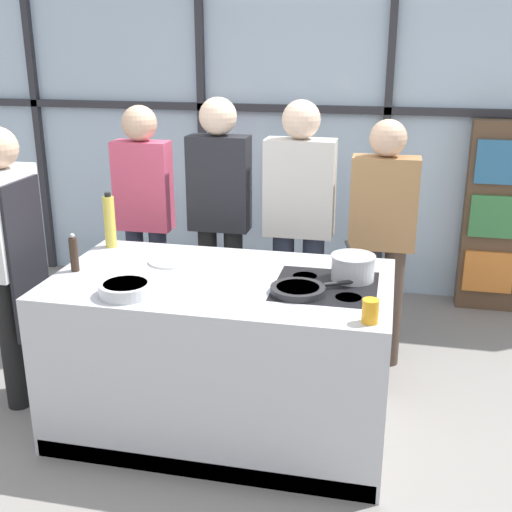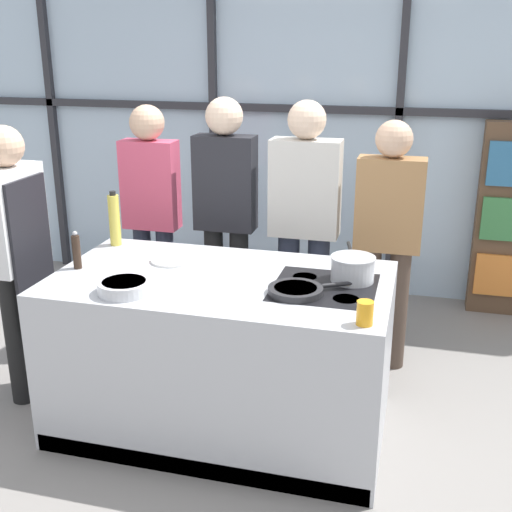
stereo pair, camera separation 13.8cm
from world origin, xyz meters
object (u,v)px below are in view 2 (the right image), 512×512
Objects in this scene: mixing_bowl at (124,286)px; saucepan at (353,268)px; spectator_center_right at (304,217)px; pepper_grinder at (76,251)px; oil_bottle at (114,220)px; spectator_far_right at (388,232)px; frying_pan at (297,290)px; white_plate at (173,260)px; spectator_center_left at (226,208)px; chef at (17,249)px; juice_glass_near at (365,313)px; spectator_far_left at (152,208)px.

saucepan is at bearing 23.15° from mixing_bowl.
spectator_center_right reaches higher than pepper_grinder.
saucepan is (0.41, -0.82, -0.03)m from spectator_center_right.
oil_bottle is at bearing 170.44° from saucepan.
spectator_far_right reaches higher than frying_pan.
mixing_bowl is (-1.07, -0.46, -0.04)m from saucepan.
frying_pan reaches higher than white_plate.
spectator_center_left is 3.84× the size of frying_pan.
frying_pan is (0.17, -1.06, -0.08)m from spectator_center_right.
spectator_far_right is 1.70m from oil_bottle.
spectator_center_right is 3.82× the size of frying_pan.
chef is 3.86× the size of saucepan.
spectator_center_left is at bearing 139.11° from saucepan.
spectator_center_right is 1.08m from frying_pan.
spectator_center_right reaches higher than mixing_bowl.
white_plate is (-0.78, 0.30, -0.01)m from frying_pan.
white_plate is 0.74× the size of oil_bottle.
oil_bottle is at bearing 28.27° from spectator_center_right.
chef reaches higher than white_plate.
pepper_grinder is at bearing 62.14° from spectator_center_left.
frying_pan is 0.46m from juice_glass_near.
juice_glass_near is (0.52, -1.34, -0.04)m from spectator_center_right.
oil_bottle reaches higher than juice_glass_near.
oil_bottle is (-0.45, 0.20, 0.15)m from white_plate.
juice_glass_near reaches higher than mixing_bowl.
mixing_bowl is 1.24× the size of pepper_grinder.
white_plate is at bearing 84.37° from spectator_center_left.
chef is 1.02m from spectator_far_left.
spectator_far_left is at bearing 91.10° from oil_bottle.
saucepan is at bearing 93.08° from chef.
pepper_grinder reaches higher than juice_glass_near.
spectator_center_left is at bearing 47.38° from oil_bottle.
pepper_grinder is at bearing 43.38° from spectator_center_right.
spectator_far_right reaches higher than oil_bottle.
chef reaches higher than spectator_far_right.
oil_bottle is (-1.59, -0.57, 0.12)m from spectator_far_right.
spectator_center_right is 4.07× the size of saucepan.
frying_pan is at bearing 14.21° from mixing_bowl.
spectator_far_right is 0.83m from saucepan.
spectator_center_right reaches higher than oil_bottle.
frying_pan is 1.35× the size of oil_bottle.
white_plate is (0.90, 0.15, -0.04)m from chef.
oil_bottle is at bearing 153.91° from juice_glass_near.
spectator_far_left is 0.97× the size of spectator_center_right.
juice_glass_near is (1.19, -0.07, 0.02)m from mixing_bowl.
juice_glass_near is at bearing -3.38° from mixing_bowl.
chef is 1.68m from frying_pan.
mixing_bowl is at bearing 176.62° from juice_glass_near.
spectator_center_right is 5.17× the size of oil_bottle.
frying_pan is at bearing -134.29° from saucepan.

